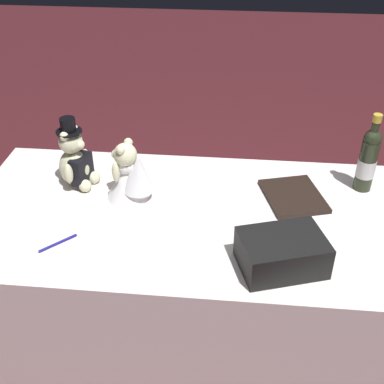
{
  "coord_description": "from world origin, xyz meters",
  "views": [
    {
      "loc": [
        -0.15,
        1.51,
        1.85
      ],
      "look_at": [
        0.0,
        0.0,
        0.82
      ],
      "focal_mm": 46.15,
      "sensor_mm": 36.0,
      "label": 1
    }
  ],
  "objects_px": {
    "teddy_bear_bride": "(130,174)",
    "champagne_bottle": "(368,159)",
    "signing_pen": "(57,244)",
    "gift_case_black": "(282,253)",
    "teddy_bear_groom": "(75,160)",
    "guestbook": "(293,196)"
  },
  "relations": [
    {
      "from": "teddy_bear_bride",
      "to": "champagne_bottle",
      "type": "bearing_deg",
      "value": -170.67
    },
    {
      "from": "teddy_bear_bride",
      "to": "signing_pen",
      "type": "bearing_deg",
      "value": 57.42
    },
    {
      "from": "guestbook",
      "to": "teddy_bear_bride",
      "type": "bearing_deg",
      "value": -11.45
    },
    {
      "from": "teddy_bear_bride",
      "to": "champagne_bottle",
      "type": "height_order",
      "value": "champagne_bottle"
    },
    {
      "from": "champagne_bottle",
      "to": "gift_case_black",
      "type": "distance_m",
      "value": 0.62
    },
    {
      "from": "signing_pen",
      "to": "gift_case_black",
      "type": "distance_m",
      "value": 0.78
    },
    {
      "from": "champagne_bottle",
      "to": "signing_pen",
      "type": "distance_m",
      "value": 1.23
    },
    {
      "from": "teddy_bear_bride",
      "to": "teddy_bear_groom",
      "type": "bearing_deg",
      "value": -15.9
    },
    {
      "from": "teddy_bear_groom",
      "to": "guestbook",
      "type": "distance_m",
      "value": 0.89
    },
    {
      "from": "signing_pen",
      "to": "teddy_bear_groom",
      "type": "bearing_deg",
      "value": -85.06
    },
    {
      "from": "signing_pen",
      "to": "gift_case_black",
      "type": "bearing_deg",
      "value": 177.55
    },
    {
      "from": "teddy_bear_groom",
      "to": "gift_case_black",
      "type": "distance_m",
      "value": 0.91
    },
    {
      "from": "signing_pen",
      "to": "gift_case_black",
      "type": "height_order",
      "value": "gift_case_black"
    },
    {
      "from": "teddy_bear_bride",
      "to": "signing_pen",
      "type": "xyz_separation_m",
      "value": [
        0.2,
        0.32,
        -0.1
      ]
    },
    {
      "from": "champagne_bottle",
      "to": "gift_case_black",
      "type": "xyz_separation_m",
      "value": [
        0.36,
        0.51,
        -0.08
      ]
    },
    {
      "from": "signing_pen",
      "to": "guestbook",
      "type": "height_order",
      "value": "guestbook"
    },
    {
      "from": "teddy_bear_groom",
      "to": "champagne_bottle",
      "type": "distance_m",
      "value": 1.17
    },
    {
      "from": "gift_case_black",
      "to": "guestbook",
      "type": "xyz_separation_m",
      "value": [
        -0.07,
        -0.41,
        -0.05
      ]
    },
    {
      "from": "champagne_bottle",
      "to": "guestbook",
      "type": "distance_m",
      "value": 0.33
    },
    {
      "from": "teddy_bear_groom",
      "to": "signing_pen",
      "type": "distance_m",
      "value": 0.4
    },
    {
      "from": "teddy_bear_groom",
      "to": "gift_case_black",
      "type": "bearing_deg",
      "value": 152.53
    },
    {
      "from": "gift_case_black",
      "to": "guestbook",
      "type": "relative_size",
      "value": 1.23
    }
  ]
}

